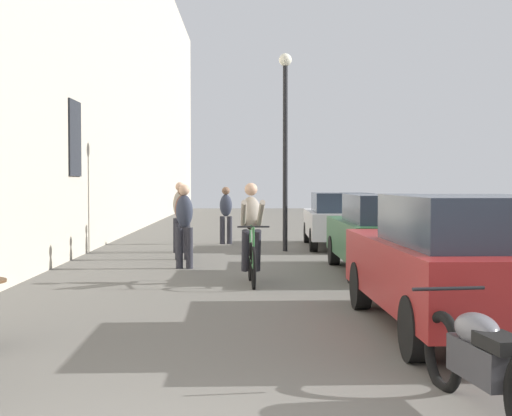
% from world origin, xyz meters
% --- Properties ---
extents(building_facade_left, '(0.54, 68.00, 11.61)m').
position_xyz_m(building_facade_left, '(-3.45, 14.00, 5.80)').
color(building_facade_left, '#B7AD99').
rests_on(building_facade_left, ground_plane).
extents(cyclist_on_bicycle, '(0.52, 1.76, 1.74)m').
position_xyz_m(cyclist_on_bicycle, '(0.75, 8.59, 0.81)').
color(cyclist_on_bicycle, black).
rests_on(cyclist_on_bicycle, ground_plane).
extents(pedestrian_near, '(0.36, 0.27, 1.68)m').
position_xyz_m(pedestrian_near, '(-0.57, 10.72, 0.94)').
color(pedestrian_near, '#26262D').
rests_on(pedestrian_near, ground_plane).
extents(pedestrian_mid, '(0.34, 0.24, 1.64)m').
position_xyz_m(pedestrian_mid, '(-0.75, 12.40, 0.92)').
color(pedestrian_mid, '#26262D').
rests_on(pedestrian_mid, ground_plane).
extents(pedestrian_far, '(0.35, 0.26, 1.72)m').
position_xyz_m(pedestrian_far, '(-0.94, 13.98, 0.97)').
color(pedestrian_far, '#26262D').
rests_on(pedestrian_far, ground_plane).
extents(pedestrian_furthest, '(0.36, 0.26, 1.59)m').
position_xyz_m(pedestrian_furthest, '(0.11, 16.50, 0.89)').
color(pedestrian_furthest, '#26262D').
rests_on(pedestrian_furthest, ground_plane).
extents(street_lamp, '(0.32, 0.32, 4.90)m').
position_xyz_m(street_lamp, '(1.64, 14.35, 3.11)').
color(street_lamp, black).
rests_on(street_lamp, ground_plane).
extents(parked_car_nearest, '(1.95, 4.47, 1.58)m').
position_xyz_m(parked_car_nearest, '(3.08, 4.45, 0.82)').
color(parked_car_nearest, maroon).
rests_on(parked_car_nearest, ground_plane).
extents(parked_car_second, '(1.79, 4.21, 1.50)m').
position_xyz_m(parked_car_second, '(3.29, 9.81, 0.78)').
color(parked_car_second, '#23512D').
rests_on(parked_car_second, ground_plane).
extents(parked_car_third, '(1.82, 4.12, 1.45)m').
position_xyz_m(parked_car_third, '(3.13, 15.40, 0.75)').
color(parked_car_third, '#B7B7BC').
rests_on(parked_car_third, ground_plane).
extents(parked_motorcycle, '(0.62, 2.14, 0.92)m').
position_xyz_m(parked_motorcycle, '(2.40, 1.47, 0.40)').
color(parked_motorcycle, black).
rests_on(parked_motorcycle, ground_plane).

